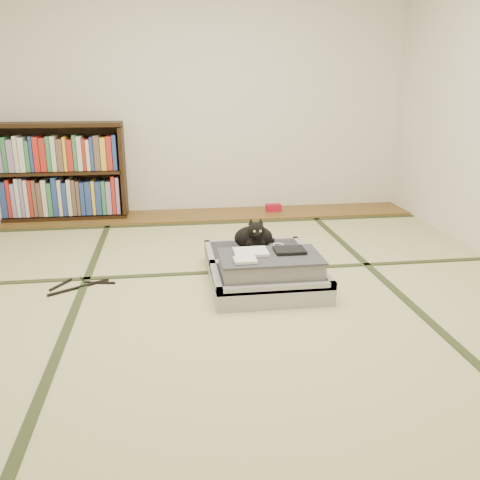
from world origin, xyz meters
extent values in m
plane|color=tan|center=(0.00, 0.00, 0.00)|extent=(4.50, 4.50, 0.00)
cube|color=brown|center=(0.00, 2.00, 0.01)|extent=(4.00, 0.50, 0.02)
cube|color=#A90D23|center=(0.64, 2.03, 0.06)|extent=(0.15, 0.09, 0.07)
plane|color=silver|center=(0.00, 2.25, 1.20)|extent=(4.00, 0.00, 4.00)
plane|color=silver|center=(0.00, -2.25, 1.20)|extent=(4.00, 0.00, 4.00)
cube|color=#2D381E|center=(-1.00, 0.00, 0.00)|extent=(0.05, 4.50, 0.01)
cube|color=#2D381E|center=(1.00, 0.00, 0.00)|extent=(0.05, 4.50, 0.01)
cube|color=#2D381E|center=(0.00, 0.40, 0.00)|extent=(4.00, 0.05, 0.01)
cube|color=#2D381E|center=(0.00, 1.70, 0.00)|extent=(4.00, 0.05, 0.01)
cube|color=black|center=(-0.85, 2.07, 0.47)|extent=(0.04, 0.29, 0.82)
cube|color=black|center=(-1.48, 2.07, 0.03)|extent=(1.28, 0.29, 0.04)
cube|color=black|center=(-1.48, 2.07, 0.91)|extent=(1.28, 0.29, 0.04)
cube|color=black|center=(-1.48, 2.07, 0.47)|extent=(1.23, 0.29, 0.03)
cube|color=black|center=(-1.48, 2.21, 0.47)|extent=(1.28, 0.02, 0.82)
cube|color=gray|center=(-1.48, 2.05, 0.25)|extent=(1.15, 0.21, 0.35)
cube|color=gray|center=(-1.48, 2.05, 0.66)|extent=(1.15, 0.21, 0.31)
cube|color=#9E9FA3|center=(0.19, -0.03, 0.06)|extent=(0.72, 0.48, 0.12)
cube|color=#323139|center=(0.19, -0.03, 0.09)|extent=(0.64, 0.40, 0.09)
cube|color=#9E9FA3|center=(0.19, -0.25, 0.13)|extent=(0.72, 0.04, 0.05)
cube|color=#9E9FA3|center=(0.19, 0.19, 0.13)|extent=(0.72, 0.04, 0.05)
cube|color=#9E9FA3|center=(-0.15, -0.03, 0.13)|extent=(0.04, 0.48, 0.05)
cube|color=#9E9FA3|center=(0.52, -0.03, 0.13)|extent=(0.04, 0.48, 0.05)
cube|color=#9E9FA3|center=(0.19, 0.45, 0.06)|extent=(0.72, 0.48, 0.12)
cube|color=#323139|center=(0.19, 0.45, 0.09)|extent=(0.64, 0.40, 0.09)
cube|color=#9E9FA3|center=(0.19, 0.23, 0.13)|extent=(0.72, 0.04, 0.05)
cube|color=#9E9FA3|center=(0.19, 0.67, 0.13)|extent=(0.72, 0.04, 0.05)
cube|color=#9E9FA3|center=(-0.15, 0.45, 0.13)|extent=(0.04, 0.48, 0.05)
cube|color=#9E9FA3|center=(0.52, 0.45, 0.13)|extent=(0.04, 0.48, 0.05)
cylinder|color=black|center=(0.19, 0.21, 0.13)|extent=(0.64, 0.02, 0.02)
cube|color=gray|center=(0.19, -0.03, 0.18)|extent=(0.61, 0.37, 0.12)
cube|color=#3A3941|center=(0.19, -0.03, 0.25)|extent=(0.63, 0.39, 0.01)
cube|color=silver|center=(0.07, 0.02, 0.27)|extent=(0.21, 0.17, 0.02)
cube|color=black|center=(0.32, 0.02, 0.27)|extent=(0.19, 0.15, 0.02)
cube|color=silver|center=(0.01, -0.12, 0.27)|extent=(0.13, 0.11, 0.02)
cube|color=white|center=(-0.02, -0.26, 0.07)|extent=(0.06, 0.01, 0.04)
cube|color=white|center=(0.09, -0.26, 0.06)|extent=(0.05, 0.01, 0.03)
cube|color=orange|center=(0.42, -0.26, 0.07)|extent=(0.05, 0.01, 0.03)
cube|color=#197F33|center=(0.36, -0.26, 0.09)|extent=(0.04, 0.01, 0.03)
ellipsoid|color=black|center=(0.17, 0.48, 0.22)|extent=(0.28, 0.18, 0.17)
ellipsoid|color=black|center=(0.17, 0.40, 0.20)|extent=(0.14, 0.10, 0.10)
ellipsoid|color=black|center=(0.17, 0.38, 0.31)|extent=(0.12, 0.11, 0.11)
sphere|color=black|center=(0.17, 0.33, 0.29)|extent=(0.05, 0.05, 0.05)
cone|color=black|center=(0.13, 0.39, 0.37)|extent=(0.04, 0.05, 0.06)
cone|color=black|center=(0.20, 0.39, 0.37)|extent=(0.04, 0.05, 0.06)
sphere|color=#A5BF33|center=(0.15, 0.32, 0.32)|extent=(0.02, 0.02, 0.02)
sphere|color=#A5BF33|center=(0.19, 0.32, 0.32)|extent=(0.02, 0.02, 0.02)
cylinder|color=black|center=(0.26, 0.57, 0.16)|extent=(0.17, 0.10, 0.03)
torus|color=white|center=(0.35, 0.50, 0.14)|extent=(0.10, 0.10, 0.01)
torus|color=white|center=(0.35, 0.49, 0.15)|extent=(0.08, 0.08, 0.01)
cube|color=black|center=(-1.03, 0.24, 0.01)|extent=(0.36, 0.24, 0.01)
cube|color=black|center=(-1.15, 0.30, 0.01)|extent=(0.12, 0.19, 0.01)
cube|color=black|center=(-0.90, 0.30, 0.01)|extent=(0.21, 0.05, 0.01)
cylinder|color=black|center=(-1.03, 0.39, 0.01)|extent=(0.04, 0.07, 0.01)
camera|label=1|loc=(-0.42, -2.94, 1.29)|focal=38.00mm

